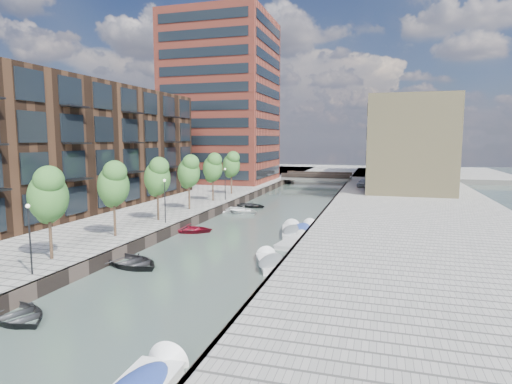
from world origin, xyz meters
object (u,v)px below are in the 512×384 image
at_px(tree_5, 213,167).
at_px(motorboat_4, 292,231).
at_px(sloop_4, 250,207).
at_px(tree_3, 157,176).
at_px(sloop_3, 240,213).
at_px(tree_4, 189,171).
at_px(sloop_0, 131,266).
at_px(tree_6, 231,164).
at_px(tree_2, 113,183).
at_px(motorboat_2, 295,242).
at_px(car, 364,183).
at_px(motorboat_3, 303,229).
at_px(tree_1, 48,194).
at_px(sloop_1, 16,319).
at_px(bridge, 317,177).
at_px(motorboat_1, 270,262).
at_px(sloop_2, 188,232).

xyz_separation_m(tree_5, motorboat_4, (12.71, -11.71, -5.10)).
xyz_separation_m(tree_5, sloop_4, (4.32, 2.25, -5.31)).
xyz_separation_m(tree_3, sloop_3, (4.41, 11.80, -5.31)).
height_order(tree_4, sloop_0, tree_4).
bearing_deg(sloop_4, tree_6, 59.55).
distance_m(tree_2, motorboat_2, 15.69).
height_order(tree_6, car, tree_6).
bearing_deg(motorboat_3, car, 82.37).
distance_m(tree_1, motorboat_2, 19.29).
xyz_separation_m(tree_1, sloop_1, (3.57, -6.47, -5.31)).
height_order(bridge, tree_1, tree_1).
xyz_separation_m(tree_4, motorboat_4, (12.71, -4.71, -5.10)).
bearing_deg(tree_2, sloop_4, 79.46).
xyz_separation_m(tree_5, motorboat_3, (13.49, -10.50, -5.11)).
relative_size(bridge, tree_6, 2.18).
height_order(tree_5, motorboat_4, tree_5).
relative_size(tree_2, motorboat_1, 1.24).
bearing_deg(tree_1, bridge, 82.07).
bearing_deg(tree_2, sloop_2, 66.50).
bearing_deg(tree_1, car, 70.33).
distance_m(tree_5, tree_6, 7.00).
height_order(bridge, sloop_0, bridge).
bearing_deg(motorboat_4, sloop_1, -111.88).
xyz_separation_m(tree_6, sloop_0, (4.04, -32.08, -5.31)).
bearing_deg(tree_6, bridge, 71.90).
distance_m(tree_1, tree_3, 14.00).
height_order(sloop_0, motorboat_4, motorboat_4).
bearing_deg(sloop_1, motorboat_2, -6.00).
bearing_deg(motorboat_2, tree_4, 148.25).
xyz_separation_m(tree_3, tree_4, (0.00, 7.00, 0.00)).
height_order(sloop_0, sloop_1, sloop_0).
bearing_deg(tree_5, sloop_2, -77.40).
height_order(tree_2, motorboat_4, tree_2).
bearing_deg(car, tree_1, -98.59).
xyz_separation_m(tree_3, sloop_4, (4.32, 16.25, -5.31)).
relative_size(sloop_2, sloop_4, 1.07).
relative_size(tree_2, tree_6, 1.00).
bearing_deg(tree_4, sloop_4, 64.94).
bearing_deg(sloop_4, tree_5, 134.71).
bearing_deg(tree_3, car, 63.57).
relative_size(tree_2, sloop_2, 1.26).
bearing_deg(tree_1, tree_3, 90.00).
bearing_deg(motorboat_2, sloop_3, 125.02).
xyz_separation_m(sloop_0, motorboat_3, (9.45, 14.58, 0.20)).
xyz_separation_m(sloop_4, motorboat_3, (9.16, -12.75, 0.20)).
height_order(tree_3, tree_4, same).
bearing_deg(sloop_1, sloop_3, 20.69).
bearing_deg(bridge, motorboat_4, -84.62).
bearing_deg(motorboat_1, sloop_3, 113.95).
bearing_deg(sloop_1, tree_5, 28.10).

